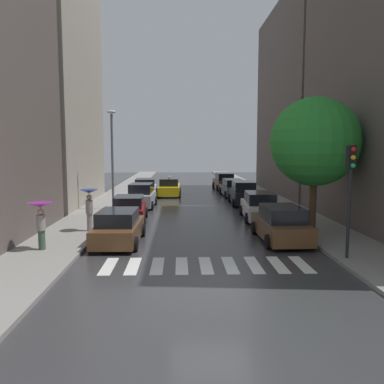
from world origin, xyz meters
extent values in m
cube|color=#323234|center=(0.00, 24.00, -0.02)|extent=(28.00, 72.00, 0.04)
cube|color=gray|center=(-6.50, 24.00, 0.07)|extent=(3.00, 72.00, 0.15)
cube|color=gray|center=(6.50, 24.00, 0.07)|extent=(3.00, 72.00, 0.15)
cube|color=silver|center=(-3.60, 2.52, 0.01)|extent=(0.45, 2.20, 0.01)
cube|color=silver|center=(-2.70, 2.52, 0.01)|extent=(0.45, 2.20, 0.01)
cube|color=silver|center=(-1.80, 2.52, 0.01)|extent=(0.45, 2.20, 0.01)
cube|color=silver|center=(-0.90, 2.52, 0.01)|extent=(0.45, 2.20, 0.01)
cube|color=silver|center=(0.00, 2.52, 0.01)|extent=(0.45, 2.20, 0.01)
cube|color=silver|center=(0.90, 2.52, 0.01)|extent=(0.45, 2.20, 0.01)
cube|color=silver|center=(1.80, 2.52, 0.01)|extent=(0.45, 2.20, 0.01)
cube|color=silver|center=(2.70, 2.52, 0.01)|extent=(0.45, 2.20, 0.01)
cube|color=silver|center=(3.60, 2.52, 0.01)|extent=(0.45, 2.20, 0.01)
cube|color=#9E9384|center=(-11.00, 19.50, 11.29)|extent=(6.00, 12.51, 22.57)
cube|color=#564C47|center=(11.00, 25.79, 8.74)|extent=(6.00, 16.50, 17.48)
cube|color=brown|center=(-3.74, 6.10, 0.56)|extent=(1.95, 4.42, 0.77)
cube|color=black|center=(-3.75, 5.88, 1.25)|extent=(1.68, 2.44, 0.63)
cylinder|color=black|center=(-4.63, 7.57, 0.32)|extent=(0.24, 0.65, 0.64)
cylinder|color=black|center=(-2.79, 7.52, 0.32)|extent=(0.24, 0.65, 0.64)
cylinder|color=black|center=(-4.70, 4.68, 0.32)|extent=(0.24, 0.65, 0.64)
cylinder|color=black|center=(-2.86, 4.64, 0.32)|extent=(0.24, 0.65, 0.64)
cube|color=maroon|center=(-3.95, 11.57, 0.55)|extent=(1.99, 4.24, 0.75)
cube|color=black|center=(-3.94, 11.36, 1.24)|extent=(1.70, 2.35, 0.62)
cylinder|color=black|center=(-4.92, 12.91, 0.32)|extent=(0.24, 0.65, 0.64)
cylinder|color=black|center=(-3.08, 12.98, 0.32)|extent=(0.24, 0.65, 0.64)
cylinder|color=black|center=(-4.81, 10.16, 0.32)|extent=(0.24, 0.65, 0.64)
cylinder|color=black|center=(-2.98, 10.22, 0.32)|extent=(0.24, 0.65, 0.64)
cube|color=#B2B7BF|center=(-3.75, 17.32, 0.62)|extent=(1.94, 4.09, 0.88)
cube|color=black|center=(-3.75, 17.12, 1.41)|extent=(1.65, 2.27, 0.72)
cylinder|color=black|center=(-4.58, 18.68, 0.32)|extent=(0.25, 0.65, 0.64)
cylinder|color=black|center=(-2.81, 18.61, 0.32)|extent=(0.25, 0.65, 0.64)
cylinder|color=black|center=(-4.69, 16.03, 0.32)|extent=(0.25, 0.65, 0.64)
cylinder|color=black|center=(-2.92, 15.96, 0.32)|extent=(0.25, 0.65, 0.64)
cube|color=#B2B7BF|center=(-3.95, 23.16, 0.59)|extent=(2.04, 4.49, 0.83)
cube|color=black|center=(-3.94, 22.94, 1.35)|extent=(1.73, 2.50, 0.68)
cylinder|color=black|center=(-4.94, 24.58, 0.32)|extent=(0.25, 0.65, 0.64)
cylinder|color=black|center=(-3.08, 24.65, 0.32)|extent=(0.25, 0.65, 0.64)
cylinder|color=black|center=(-4.82, 21.66, 0.32)|extent=(0.25, 0.65, 0.64)
cylinder|color=black|center=(-2.96, 21.74, 0.32)|extent=(0.25, 0.65, 0.64)
cube|color=brown|center=(3.78, 6.39, 0.59)|extent=(1.97, 4.57, 0.82)
cube|color=black|center=(3.79, 6.16, 1.34)|extent=(1.70, 2.52, 0.67)
cylinder|color=black|center=(2.81, 7.86, 0.32)|extent=(0.23, 0.64, 0.64)
cylinder|color=black|center=(4.70, 7.90, 0.32)|extent=(0.23, 0.64, 0.64)
cylinder|color=black|center=(2.87, 4.87, 0.32)|extent=(0.23, 0.64, 0.64)
cylinder|color=black|center=(4.75, 4.91, 0.32)|extent=(0.23, 0.64, 0.64)
cube|color=silver|center=(3.93, 12.14, 0.59)|extent=(2.04, 4.68, 0.83)
cube|color=black|center=(3.91, 11.91, 1.34)|extent=(1.72, 2.60, 0.68)
cylinder|color=black|center=(3.10, 13.69, 0.32)|extent=(0.25, 0.65, 0.64)
cylinder|color=black|center=(4.91, 13.60, 0.32)|extent=(0.25, 0.65, 0.64)
cylinder|color=black|center=(2.95, 10.67, 0.32)|extent=(0.25, 0.65, 0.64)
cylinder|color=black|center=(4.75, 10.58, 0.32)|extent=(0.25, 0.65, 0.64)
cube|color=black|center=(3.99, 18.69, 0.62)|extent=(1.86, 4.58, 0.89)
cube|color=black|center=(3.98, 18.47, 1.44)|extent=(1.60, 2.53, 0.73)
cylinder|color=black|center=(3.15, 20.21, 0.32)|extent=(0.23, 0.64, 0.64)
cylinder|color=black|center=(4.90, 20.17, 0.32)|extent=(0.23, 0.64, 0.64)
cylinder|color=black|center=(3.08, 17.22, 0.32)|extent=(0.23, 0.64, 0.64)
cylinder|color=black|center=(4.83, 17.18, 0.32)|extent=(0.23, 0.64, 0.64)
cube|color=#474C51|center=(3.90, 24.05, 0.56)|extent=(1.97, 4.82, 0.76)
cube|color=black|center=(3.91, 23.82, 1.25)|extent=(1.66, 2.68, 0.62)
cylinder|color=black|center=(2.95, 25.58, 0.32)|extent=(0.25, 0.65, 0.64)
cylinder|color=black|center=(4.70, 25.66, 0.32)|extent=(0.25, 0.65, 0.64)
cylinder|color=black|center=(3.09, 22.45, 0.32)|extent=(0.25, 0.65, 0.64)
cylinder|color=black|center=(4.85, 22.53, 0.32)|extent=(0.25, 0.65, 0.64)
cube|color=brown|center=(3.77, 29.88, 0.61)|extent=(2.02, 4.80, 0.87)
cube|color=black|center=(3.78, 29.64, 1.40)|extent=(1.70, 2.67, 0.71)
cylinder|color=black|center=(2.80, 31.39, 0.32)|extent=(0.25, 0.65, 0.64)
cylinder|color=black|center=(4.60, 31.48, 0.32)|extent=(0.25, 0.65, 0.64)
cylinder|color=black|center=(2.94, 28.28, 0.32)|extent=(0.25, 0.65, 0.64)
cylinder|color=black|center=(4.74, 28.36, 0.32)|extent=(0.25, 0.65, 0.64)
cube|color=yellow|center=(-1.86, 24.37, 0.57)|extent=(1.93, 4.55, 0.80)
cube|color=black|center=(-1.87, 24.14, 1.30)|extent=(1.67, 2.51, 0.65)
cube|color=#F2EDCC|center=(-1.87, 24.14, 1.72)|extent=(0.21, 0.36, 0.18)
cylinder|color=black|center=(-2.76, 25.87, 0.32)|extent=(0.23, 0.64, 0.64)
cylinder|color=black|center=(-0.91, 25.84, 0.32)|extent=(0.23, 0.64, 0.64)
cylinder|color=black|center=(-2.81, 22.90, 0.32)|extent=(0.23, 0.64, 0.64)
cylinder|color=black|center=(-0.96, 22.86, 0.32)|extent=(0.23, 0.64, 0.64)
cylinder|color=#38513D|center=(-6.69, 4.51, 0.56)|extent=(0.28, 0.28, 0.81)
cylinder|color=gray|center=(-6.69, 4.51, 1.28)|extent=(0.36, 0.36, 0.64)
sphere|color=tan|center=(-6.69, 4.51, 1.73)|extent=(0.25, 0.25, 0.25)
cone|color=#8C1E8C|center=(-6.69, 4.51, 2.02)|extent=(1.00, 1.00, 0.20)
cylinder|color=#333338|center=(-6.69, 4.51, 1.65)|extent=(0.02, 0.02, 0.74)
cylinder|color=gray|center=(-5.55, 8.26, 0.59)|extent=(0.28, 0.28, 0.88)
cylinder|color=gray|center=(-5.55, 8.26, 1.38)|extent=(0.36, 0.36, 0.70)
sphere|color=tan|center=(-5.55, 8.26, 1.87)|extent=(0.28, 0.28, 0.28)
cone|color=navy|center=(-5.55, 8.26, 2.17)|extent=(0.93, 0.93, 0.20)
cylinder|color=#333338|center=(-5.55, 8.26, 1.78)|extent=(0.02, 0.02, 0.79)
cylinder|color=#513823|center=(5.84, 8.07, 1.46)|extent=(0.36, 0.36, 2.61)
sphere|color=#2A8B30|center=(5.84, 8.07, 4.66)|extent=(4.48, 4.48, 4.48)
cylinder|color=black|center=(5.45, 2.85, 1.85)|extent=(0.12, 0.12, 3.40)
cube|color=black|center=(5.45, 2.85, 4.00)|extent=(0.30, 0.30, 0.90)
sphere|color=red|center=(5.45, 2.67, 4.30)|extent=(0.18, 0.18, 0.18)
sphere|color=#F2A519|center=(5.45, 2.67, 4.00)|extent=(0.18, 0.18, 0.18)
sphere|color=green|center=(5.45, 2.67, 3.70)|extent=(0.18, 0.18, 0.18)
cylinder|color=#595B60|center=(-5.55, 15.66, 3.39)|extent=(0.16, 0.16, 6.49)
ellipsoid|color=beige|center=(-5.55, 15.66, 6.79)|extent=(0.60, 0.28, 0.24)
camera|label=1|loc=(-0.99, -11.88, 4.34)|focal=37.29mm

